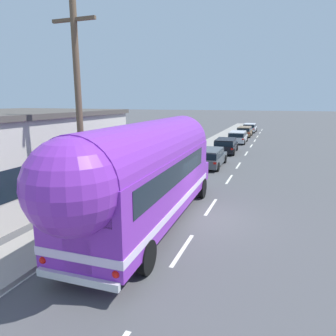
# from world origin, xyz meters

# --- Properties ---
(ground_plane) EXTENTS (300.00, 300.00, 0.00)m
(ground_plane) POSITION_xyz_m (0.00, 0.00, 0.00)
(ground_plane) COLOR #4C4C4F
(lane_markings) EXTENTS (3.77, 80.00, 0.01)m
(lane_markings) POSITION_xyz_m (-2.56, 12.77, 0.00)
(lane_markings) COLOR silver
(lane_markings) RESTS_ON ground
(sidewalk_slab) EXTENTS (2.06, 90.00, 0.15)m
(sidewalk_slab) POSITION_xyz_m (-4.67, 10.00, 0.07)
(sidewalk_slab) COLOR gray
(sidewalk_slab) RESTS_ON ground
(utility_pole) EXTENTS (1.80, 0.24, 8.50)m
(utility_pole) POSITION_xyz_m (-4.46, -2.01, 4.42)
(utility_pole) COLOR brown
(utility_pole) RESTS_ON ground
(painted_bus) EXTENTS (2.79, 12.01, 4.12)m
(painted_bus) POSITION_xyz_m (-1.80, -1.93, 2.30)
(painted_bus) COLOR purple
(painted_bus) RESTS_ON ground
(car_lead) EXTENTS (2.03, 4.59, 1.37)m
(car_lead) POSITION_xyz_m (-2.03, 10.37, 0.79)
(car_lead) COLOR #474C51
(car_lead) RESTS_ON ground
(car_second) EXTENTS (2.10, 4.59, 1.37)m
(car_second) POSITION_xyz_m (-1.91, 17.06, 0.79)
(car_second) COLOR black
(car_second) RESTS_ON ground
(car_third) EXTENTS (2.00, 4.57, 1.37)m
(car_third) POSITION_xyz_m (-1.74, 24.56, 0.80)
(car_third) COLOR silver
(car_third) RESTS_ON ground
(car_fourth) EXTENTS (1.90, 4.54, 1.37)m
(car_fourth) POSITION_xyz_m (-1.73, 31.72, 0.79)
(car_fourth) COLOR olive
(car_fourth) RESTS_ON ground
(car_fifth) EXTENTS (1.98, 4.36, 1.37)m
(car_fifth) POSITION_xyz_m (-1.60, 37.87, 0.79)
(car_fifth) COLOR white
(car_fifth) RESTS_ON ground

